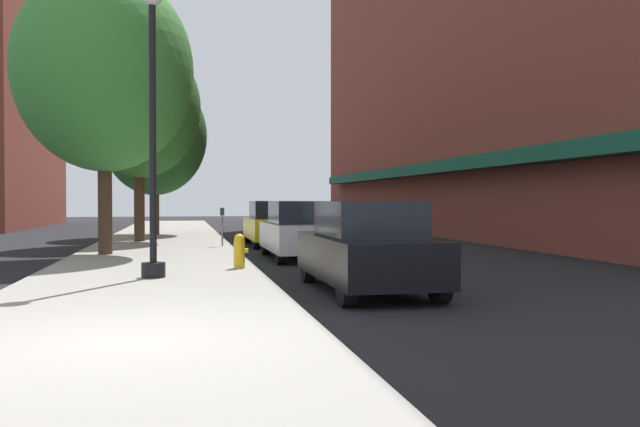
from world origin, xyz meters
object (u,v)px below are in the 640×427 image
parking_meter_near (222,222)px  car_yellow (273,224)px  car_silver (300,231)px  car_black (367,248)px  fire_hydrant (239,251)px  tree_mid (155,136)px  tree_far (139,108)px  tree_near (104,71)px  lamppost (153,125)px

parking_meter_near → car_yellow: car_yellow is taller
parking_meter_near → car_yellow: (1.95, 1.50, -0.14)m
parking_meter_near → car_silver: 4.56m
car_black → car_silver: (0.00, 6.97, 0.00)m
fire_hydrant → car_black: (2.01, -3.60, 0.29)m
tree_mid → car_yellow: (4.51, -7.02, -3.84)m
tree_mid → tree_far: tree_far is taller
tree_mid → car_black: size_ratio=1.69×
tree_near → lamppost: bearing=-75.6°
fire_hydrant → car_black: bearing=-60.8°
lamppost → parking_meter_near: 9.45m
parking_meter_near → tree_mid: bearing=106.7°
fire_hydrant → tree_mid: size_ratio=0.11×
parking_meter_near → tree_near: tree_near is taller
fire_hydrant → car_silver: size_ratio=0.18×
lamppost → parking_meter_near: size_ratio=4.50×
fire_hydrant → parking_meter_near: (0.06, 7.49, 0.43)m
parking_meter_near → lamppost: bearing=-102.1°
parking_meter_near → car_black: (1.95, -11.09, -0.14)m
fire_hydrant → tree_near: 7.65m
lamppost → car_yellow: lamppost is taller
tree_mid → car_silver: tree_mid is taller
fire_hydrant → tree_far: size_ratio=0.10×
tree_mid → car_yellow: bearing=-57.3°
parking_meter_near → car_black: size_ratio=0.30×
lamppost → tree_far: size_ratio=0.76×
parking_meter_near → tree_near: (-3.53, -2.75, 4.47)m
fire_hydrant → tree_mid: bearing=98.9°
lamppost → tree_mid: size_ratio=0.81×
tree_near → car_yellow: 8.33m
fire_hydrant → car_silver: (2.01, 3.37, 0.29)m
tree_mid → lamppost: bearing=-87.9°
lamppost → fire_hydrant: lamppost is taller
car_black → car_silver: bearing=88.6°
fire_hydrant → parking_meter_near: size_ratio=0.60×
tree_mid → car_black: bearing=-77.0°
tree_mid → tree_far: bearing=-94.2°
lamppost → tree_near: size_ratio=0.72×
tree_mid → tree_near: bearing=-94.9°
fire_hydrant → tree_near: bearing=126.2°
car_silver → car_yellow: 5.63m
lamppost → car_black: bearing=-28.7°
tree_mid → tree_far: 5.17m
lamppost → parking_meter_near: lamppost is taller
fire_hydrant → car_black: car_black is taller
lamppost → tree_mid: tree_mid is taller
parking_meter_near → tree_near: size_ratio=0.16×
car_yellow → tree_mid: bearing=124.1°
tree_near → tree_far: size_ratio=1.06×
tree_near → car_black: tree_near is taller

